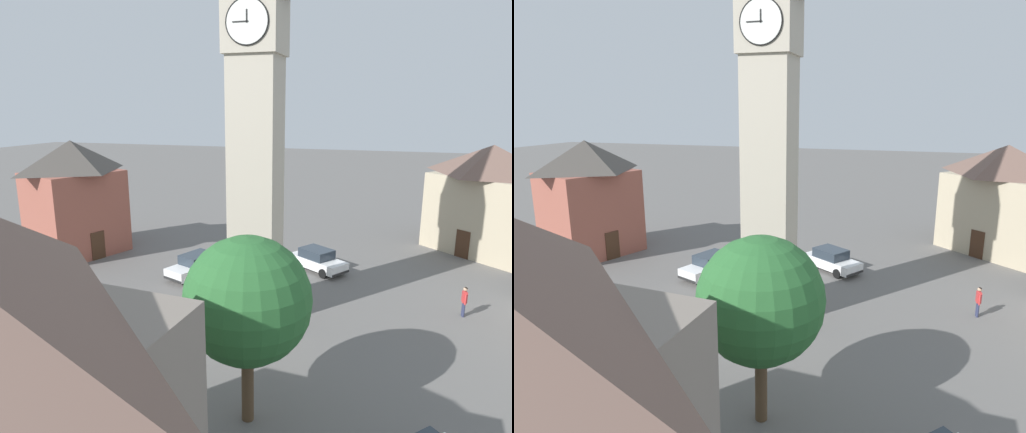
{
  "view_description": "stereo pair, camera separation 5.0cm",
  "coord_description": "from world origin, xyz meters",
  "views": [
    {
      "loc": [
        -6.89,
        21.73,
        11.03
      ],
      "look_at": [
        0.0,
        0.0,
        5.49
      ],
      "focal_mm": 31.65,
      "sensor_mm": 36.0,
      "label": 1
    },
    {
      "loc": [
        -6.94,
        21.72,
        11.03
      ],
      "look_at": [
        0.0,
        0.0,
        5.49
      ],
      "focal_mm": 31.65,
      "sensor_mm": 36.0,
      "label": 2
    }
  ],
  "objects": [
    {
      "name": "clock_tower",
      "position": [
        0.0,
        0.0,
        13.7
      ],
      "size": [
        3.59,
        3.59,
        23.35
      ],
      "color": "#A59C89",
      "rests_on": "ground"
    },
    {
      "name": "car_silver_kerb",
      "position": [
        5.52,
        -4.2,
        0.76
      ],
      "size": [
        3.08,
        4.46,
        1.53
      ],
      "color": "white",
      "rests_on": "ground"
    },
    {
      "name": "car_white_side",
      "position": [
        -2.02,
        -7.73,
        0.76
      ],
      "size": [
        4.38,
        3.68,
        1.53
      ],
      "color": "white",
      "rests_on": "ground"
    },
    {
      "name": "building_corner_back",
      "position": [
        16.34,
        -6.07,
        4.41
      ],
      "size": [
        7.27,
        7.86,
        8.66
      ],
      "color": "#995142",
      "rests_on": "ground"
    },
    {
      "name": "tree",
      "position": [
        -2.32,
        8.28,
        4.63
      ],
      "size": [
        4.45,
        4.45,
        6.88
      ],
      "color": "brown",
      "rests_on": "ground"
    },
    {
      "name": "car_blue_kerb",
      "position": [
        4.96,
        7.72,
        0.76
      ],
      "size": [
        4.37,
        2.41,
        1.53
      ],
      "color": "white",
      "rests_on": "ground"
    },
    {
      "name": "building_hall_far",
      "position": [
        -13.57,
        -15.67,
        4.24
      ],
      "size": [
        9.72,
        9.44,
        8.32
      ],
      "color": "tan",
      "rests_on": "ground"
    },
    {
      "name": "ground_plane",
      "position": [
        0.0,
        0.0,
        0.0
      ],
      "size": [
        200.0,
        200.0,
        0.0
      ],
      "primitive_type": "plane",
      "color": "#605E5B"
    },
    {
      "name": "pedestrian",
      "position": [
        -10.78,
        -3.08,
        1.01
      ],
      "size": [
        0.26,
        0.56,
        1.69
      ],
      "color": "#2D3351",
      "rests_on": "ground"
    }
  ]
}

